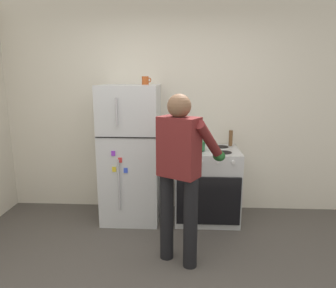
{
  "coord_description": "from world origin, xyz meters",
  "views": [
    {
      "loc": [
        0.17,
        -2.09,
        1.75
      ],
      "look_at": [
        -0.01,
        1.32,
        1.0
      ],
      "focal_mm": 33.33,
      "sensor_mm": 36.0,
      "label": 1
    }
  ],
  "objects": [
    {
      "name": "person_cook",
      "position": [
        0.15,
        0.64,
        0.96
      ],
      "size": [
        0.67,
        0.74,
        1.6
      ],
      "color": "black",
      "rests_on": "ground"
    },
    {
      "name": "pepper_mill",
      "position": [
        0.76,
        1.77,
        0.99
      ],
      "size": [
        0.05,
        0.05,
        0.19
      ],
      "primitive_type": "cylinder",
      "color": "brown",
      "rests_on": "stove_range"
    },
    {
      "name": "red_pot",
      "position": [
        0.3,
        1.52,
        0.94
      ],
      "size": [
        0.35,
        0.25,
        0.11
      ],
      "color": "#236638",
      "rests_on": "stove_range"
    },
    {
      "name": "refrigerator",
      "position": [
        -0.47,
        1.57,
        0.82
      ],
      "size": [
        0.68,
        0.72,
        1.65
      ],
      "color": "silver",
      "rests_on": "ground"
    },
    {
      "name": "coffee_mug",
      "position": [
        -0.29,
        1.62,
        1.69
      ],
      "size": [
        0.11,
        0.08,
        0.1
      ],
      "color": "#B24C1E",
      "rests_on": "refrigerator"
    },
    {
      "name": "stove_range",
      "position": [
        0.46,
        1.56,
        0.44
      ],
      "size": [
        0.76,
        0.67,
        0.89
      ],
      "color": "silver",
      "rests_on": "ground"
    },
    {
      "name": "kitchen_wall_back",
      "position": [
        0.0,
        1.95,
        1.35
      ],
      "size": [
        6.0,
        0.1,
        2.7
      ],
      "primitive_type": "cube",
      "color": "silver",
      "rests_on": "ground"
    }
  ]
}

